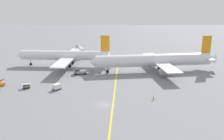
{
  "coord_description": "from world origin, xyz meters",
  "views": [
    {
      "loc": [
        1.52,
        -70.92,
        30.35
      ],
      "look_at": [
        3.07,
        26.69,
        4.0
      ],
      "focal_mm": 39.36,
      "sensor_mm": 36.0,
      "label": 1
    }
  ],
  "objects": [
    {
      "name": "ground_plane",
      "position": [
        0.0,
        0.0,
        0.0
      ],
      "size": [
        600.0,
        600.0,
        0.0
      ],
      "primitive_type": "plane",
      "color": "gray"
    },
    {
      "name": "airliner_at_gate_left",
      "position": [
        -19.76,
        50.18,
        5.27
      ],
      "size": [
        50.01,
        45.12,
        15.51
      ],
      "color": "white",
      "rests_on": "ground"
    },
    {
      "name": "gse_container_dolly_flat",
      "position": [
        -17.32,
        14.24,
        1.17
      ],
      "size": [
        3.69,
        3.88,
        2.15
      ],
      "color": "slate",
      "rests_on": "ground"
    },
    {
      "name": "jet_bridge",
      "position": [
        -15.58,
        76.15,
        3.95
      ],
      "size": [
        7.05,
        17.36,
        5.73
      ],
      "color": "#B7B7BC",
      "rests_on": "ground"
    },
    {
      "name": "pushback_tug",
      "position": [
        -11.22,
        34.54,
        1.21
      ],
      "size": [
        8.97,
        3.61,
        2.86
      ],
      "color": "gray",
      "rests_on": "ground"
    },
    {
      "name": "airliner_being_pushed",
      "position": [
        22.97,
        38.81,
        5.26
      ],
      "size": [
        59.23,
        39.95,
        16.27
      ],
      "color": "silver",
      "rests_on": "ground"
    },
    {
      "name": "gse_belt_loader_portside",
      "position": [
        -39.95,
        19.59,
        0.83
      ],
      "size": [
        4.48,
        4.23,
        3.02
      ],
      "color": "orange",
      "rests_on": "ground"
    },
    {
      "name": "ground_crew_wing_walker_right",
      "position": [
        16.27,
        3.83,
        0.83
      ],
      "size": [
        0.36,
        0.36,
        1.6
      ],
      "color": "#4C4C51",
      "rests_on": "ground"
    },
    {
      "name": "taxiway_stripe",
      "position": [
        3.61,
        10.0,
        0.0
      ],
      "size": [
        8.56,
        119.76,
        0.01
      ],
      "primitive_type": "cube",
      "rotation": [
        0.0,
        0.0,
        -0.07
      ],
      "color": "yellow",
      "rests_on": "ground"
    },
    {
      "name": "gse_baggage_cart_trailing",
      "position": [
        -28.92,
        15.93,
        0.86
      ],
      "size": [
        3.1,
        2.41,
        1.71
      ],
      "color": "#666B4C",
      "rests_on": "ground"
    }
  ]
}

